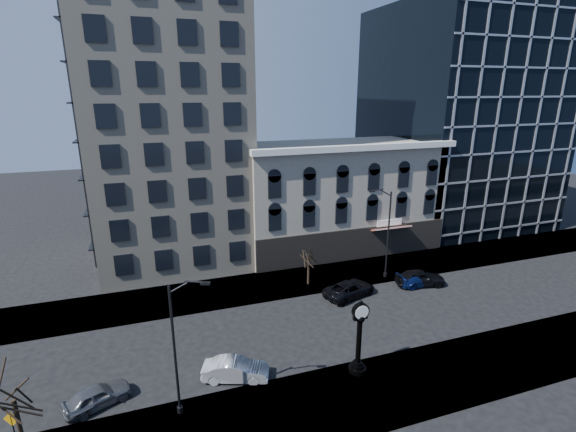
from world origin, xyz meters
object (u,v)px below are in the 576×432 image
object	(u,v)px
street_clock	(359,340)
warning_sign	(13,425)
car_near_b	(235,370)
car_near_a	(97,396)
street_lamp_near	(183,313)

from	to	relation	value
street_clock	warning_sign	xyz separation A→B (m)	(-19.29, -0.27, -0.57)
street_clock	car_near_b	distance (m)	8.11
car_near_b	street_clock	bearing A→B (deg)	-84.66
warning_sign	car_near_b	bearing A→B (deg)	33.95
car_near_a	car_near_b	xyz separation A→B (m)	(8.14, -0.32, 0.05)
street_clock	car_near_a	size ratio (longest dim) A/B	1.36
street_lamp_near	car_near_a	size ratio (longest dim) A/B	2.23
warning_sign	car_near_a	xyz separation A→B (m)	(3.48, 2.53, -1.24)
street_lamp_near	car_near_a	distance (m)	8.12
street_lamp_near	car_near_a	world-z (taller)	street_lamp_near
street_clock	warning_sign	size ratio (longest dim) A/B	2.01
street_lamp_near	warning_sign	world-z (taller)	street_lamp_near
street_clock	car_near_a	bearing A→B (deg)	171.05
street_clock	warning_sign	world-z (taller)	street_clock
street_lamp_near	car_near_b	xyz separation A→B (m)	(3.05, 2.12, -5.78)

